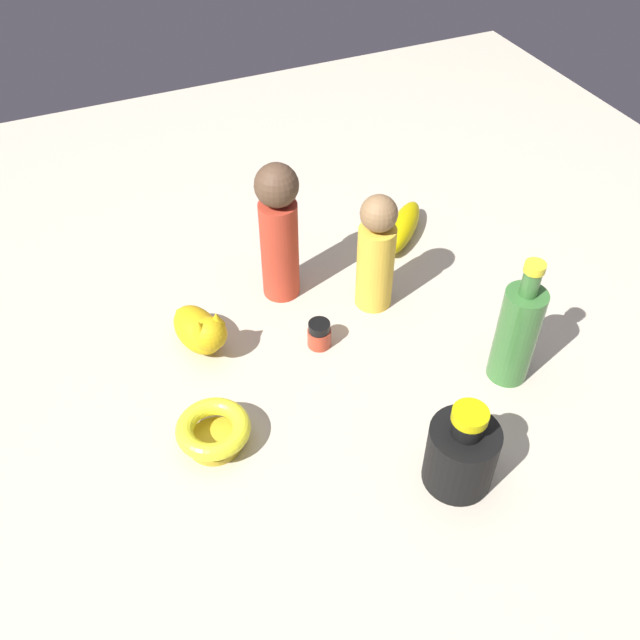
% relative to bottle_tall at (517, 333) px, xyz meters
% --- Properties ---
extents(ground, '(2.00, 2.00, 0.00)m').
position_rel_bottle_tall_xyz_m(ground, '(-0.15, -0.25, -0.09)').
color(ground, '#BCB29E').
extents(bottle_tall, '(0.06, 0.06, 0.22)m').
position_rel_bottle_tall_xyz_m(bottle_tall, '(0.00, 0.00, 0.00)').
color(bottle_tall, '#376E31').
rests_on(bottle_tall, ground).
extents(cat_figurine, '(0.15, 0.09, 0.09)m').
position_rel_bottle_tall_xyz_m(cat_figurine, '(-0.24, -0.42, -0.05)').
color(cat_figurine, gold).
rests_on(cat_figurine, ground).
extents(bowl, '(0.11, 0.11, 0.05)m').
position_rel_bottle_tall_xyz_m(bowl, '(-0.05, -0.46, -0.06)').
color(bowl, gold).
rests_on(bowl, ground).
extents(person_figure_child, '(0.07, 0.07, 0.25)m').
position_rel_bottle_tall_xyz_m(person_figure_child, '(-0.32, -0.25, 0.04)').
color(person_figure_child, '#B73824').
rests_on(person_figure_child, ground).
extents(nail_polish_jar, '(0.04, 0.04, 0.05)m').
position_rel_bottle_tall_xyz_m(nail_polish_jar, '(-0.17, -0.24, -0.07)').
color(nail_polish_jar, '#B43A24').
rests_on(nail_polish_jar, ground).
extents(banana, '(0.15, 0.15, 0.05)m').
position_rel_bottle_tall_xyz_m(banana, '(-0.37, 0.02, -0.07)').
color(banana, '#BFAB06').
rests_on(banana, ground).
extents(person_figure_adult, '(0.09, 0.09, 0.21)m').
position_rel_bottle_tall_xyz_m(person_figure_adult, '(-0.23, -0.12, 0.02)').
color(person_figure_adult, gold).
rests_on(person_figure_adult, ground).
extents(bottle_short, '(0.09, 0.09, 0.14)m').
position_rel_bottle_tall_xyz_m(bottle_short, '(0.13, -0.17, -0.03)').
color(bottle_short, black).
rests_on(bottle_short, ground).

